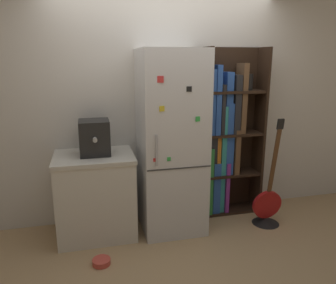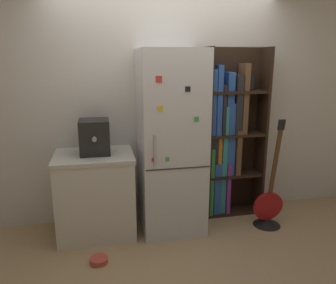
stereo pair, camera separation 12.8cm
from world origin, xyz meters
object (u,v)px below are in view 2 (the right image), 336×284
refrigerator (171,143)px  espresso_machine (95,137)px  guitar (268,211)px  pet_bowl (99,260)px  bookshelf (228,137)px

refrigerator → espresso_machine: bearing=176.7°
guitar → refrigerator: bearing=168.3°
espresso_machine → guitar: size_ratio=0.29×
guitar → pet_bowl: size_ratio=7.37×
espresso_machine → guitar: (1.86, -0.26, -0.88)m
bookshelf → espresso_machine: 1.52m
bookshelf → espresso_machine: (-1.51, -0.17, 0.11)m
refrigerator → pet_bowl: refrigerator is taller
refrigerator → guitar: (1.07, -0.22, -0.79)m
bookshelf → espresso_machine: bearing=-173.8°
refrigerator → bookshelf: 0.75m
bookshelf → pet_bowl: 1.93m
espresso_machine → pet_bowl: 1.19m
guitar → pet_bowl: bearing=-169.7°
pet_bowl → espresso_machine: bearing=89.0°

